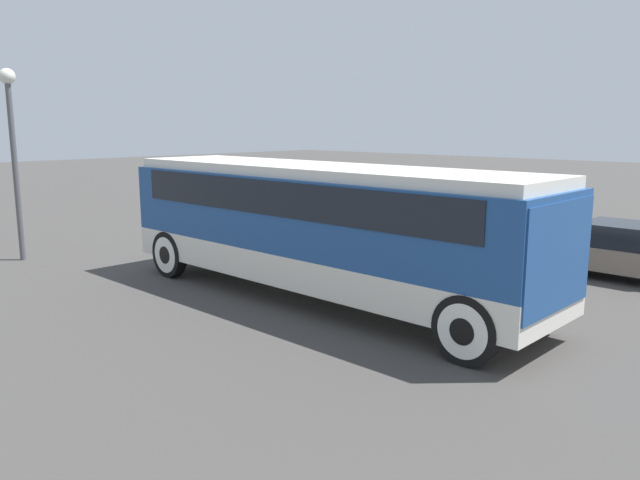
{
  "coord_description": "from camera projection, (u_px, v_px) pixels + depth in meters",
  "views": [
    {
      "loc": [
        9.48,
        -9.9,
        3.91
      ],
      "look_at": [
        0.0,
        0.0,
        1.36
      ],
      "focal_mm": 35.0,
      "sensor_mm": 36.0,
      "label": 1
    }
  ],
  "objects": [
    {
      "name": "parked_car_mid",
      "position": [
        633.0,
        252.0,
        15.92
      ],
      "size": [
        4.11,
        1.97,
        1.41
      ],
      "color": "#7A6B5B",
      "rests_on": "ground_plane"
    },
    {
      "name": "lamp_post",
      "position": [
        12.0,
        135.0,
        17.62
      ],
      "size": [
        0.44,
        0.44,
        5.45
      ],
      "color": "#515156",
      "rests_on": "ground_plane"
    },
    {
      "name": "tour_bus",
      "position": [
        323.0,
        219.0,
        13.78
      ],
      "size": [
        10.86,
        2.68,
        3.03
      ],
      "color": "silver",
      "rests_on": "ground_plane"
    },
    {
      "name": "parked_car_near",
      "position": [
        462.0,
        223.0,
        20.74
      ],
      "size": [
        4.56,
        1.82,
        1.37
      ],
      "color": "maroon",
      "rests_on": "ground_plane"
    },
    {
      "name": "ground_plane",
      "position": [
        320.0,
        299.0,
        14.18
      ],
      "size": [
        120.0,
        120.0,
        0.0
      ],
      "primitive_type": "plane",
      "color": "#423F3D"
    }
  ]
}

